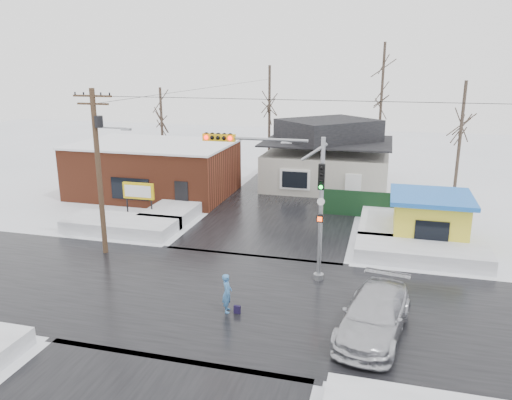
% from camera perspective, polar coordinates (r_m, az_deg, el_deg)
% --- Properties ---
extents(ground, '(120.00, 120.00, 0.00)m').
position_cam_1_polar(ground, '(23.11, -3.99, -10.97)').
color(ground, white).
rests_on(ground, ground).
extents(road_ns, '(10.00, 120.00, 0.02)m').
position_cam_1_polar(road_ns, '(23.10, -3.99, -10.95)').
color(road_ns, black).
rests_on(road_ns, ground).
extents(road_ew, '(120.00, 10.00, 0.02)m').
position_cam_1_polar(road_ew, '(23.10, -3.99, -10.95)').
color(road_ew, black).
rests_on(road_ew, ground).
extents(snowbank_nw, '(7.00, 3.00, 0.80)m').
position_cam_1_polar(snowbank_nw, '(32.43, -15.17, -2.80)').
color(snowbank_nw, white).
rests_on(snowbank_nw, ground).
extents(snowbank_ne, '(7.00, 3.00, 0.80)m').
position_cam_1_polar(snowbank_ne, '(28.40, 18.40, -5.70)').
color(snowbank_ne, white).
rests_on(snowbank_ne, ground).
extents(snowbank_nside_w, '(3.00, 8.00, 0.80)m').
position_cam_1_polar(snowbank_nside_w, '(35.82, -8.44, -0.68)').
color(snowbank_nside_w, white).
rests_on(snowbank_nside_w, ground).
extents(snowbank_nside_e, '(3.00, 8.00, 0.80)m').
position_cam_1_polar(snowbank_nside_e, '(33.04, 14.51, -2.41)').
color(snowbank_nside_e, white).
rests_on(snowbank_nside_e, ground).
extents(traffic_signal, '(6.05, 0.68, 7.00)m').
position_cam_1_polar(traffic_signal, '(23.63, 3.73, 1.39)').
color(traffic_signal, gray).
rests_on(traffic_signal, ground).
extents(utility_pole, '(3.15, 0.44, 9.00)m').
position_cam_1_polar(utility_pole, '(27.83, -17.48, 4.08)').
color(utility_pole, '#382619').
rests_on(utility_pole, ground).
extents(brick_building, '(12.20, 8.20, 4.12)m').
position_cam_1_polar(brick_building, '(40.58, -11.53, 3.53)').
color(brick_building, brown).
rests_on(brick_building, ground).
extents(marquee_sign, '(2.20, 0.21, 2.55)m').
position_cam_1_polar(marquee_sign, '(34.10, -13.29, 0.89)').
color(marquee_sign, black).
rests_on(marquee_sign, ground).
extents(house, '(10.40, 8.40, 5.76)m').
position_cam_1_polar(house, '(42.50, 8.16, 4.97)').
color(house, '#B9B5A7').
rests_on(house, ground).
extents(kiosk, '(4.60, 4.60, 2.88)m').
position_cam_1_polar(kiosk, '(30.93, 19.21, -1.96)').
color(kiosk, yellow).
rests_on(kiosk, ground).
extents(fence, '(8.00, 0.12, 1.80)m').
position_cam_1_polar(fence, '(34.82, 13.80, -0.58)').
color(fence, black).
rests_on(fence, ground).
extents(tree_far_left, '(3.00, 3.00, 10.00)m').
position_cam_1_polar(tree_far_left, '(46.85, 1.55, 12.66)').
color(tree_far_left, '#332821').
rests_on(tree_far_left, ground).
extents(tree_far_mid, '(3.00, 3.00, 12.00)m').
position_cam_1_polar(tree_far_mid, '(47.54, 14.34, 14.16)').
color(tree_far_mid, '#332821').
rests_on(tree_far_mid, ground).
extents(tree_far_right, '(3.00, 3.00, 9.00)m').
position_cam_1_polar(tree_far_right, '(39.99, 22.63, 9.86)').
color(tree_far_right, '#332821').
rests_on(tree_far_right, ground).
extents(tree_far_west, '(3.00, 3.00, 8.00)m').
position_cam_1_polar(tree_far_west, '(48.41, -10.83, 10.60)').
color(tree_far_west, '#332821').
rests_on(tree_far_west, ground).
extents(pedestrian, '(0.55, 0.70, 1.71)m').
position_cam_1_polar(pedestrian, '(21.46, -3.33, -10.60)').
color(pedestrian, teal).
rests_on(pedestrian, ground).
extents(car, '(3.15, 5.88, 1.62)m').
position_cam_1_polar(car, '(20.37, 13.36, -12.69)').
color(car, '#B9B9C0').
rests_on(car, ground).
extents(shopping_bag, '(0.28, 0.13, 0.35)m').
position_cam_1_polar(shopping_bag, '(21.59, -2.17, -12.44)').
color(shopping_bag, black).
rests_on(shopping_bag, ground).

